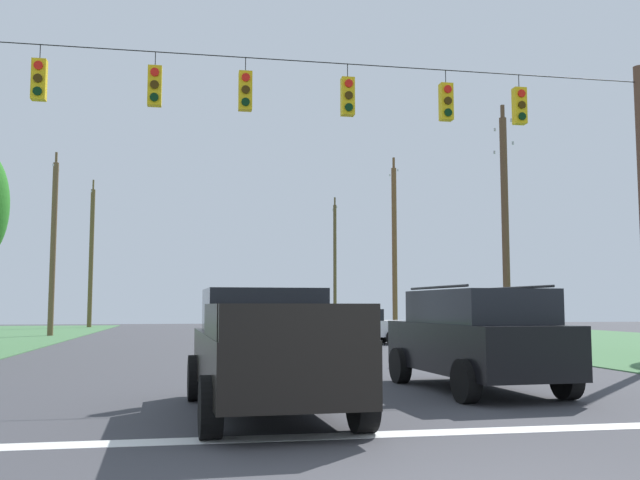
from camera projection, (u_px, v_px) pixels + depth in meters
stop_bar_stripe at (386, 434)px, 9.14m from camera, size 15.81×0.45×0.01m
lane_dash_0 at (310, 384)px, 15.02m from camera, size 2.50×0.15×0.01m
lane_dash_1 at (272, 359)px, 21.94m from camera, size 2.50×0.15×0.01m
lane_dash_2 at (250, 344)px, 30.50m from camera, size 2.50×0.15×0.01m
overhead_signal_span at (304, 178)px, 16.93m from camera, size 18.46×0.31×8.08m
pickup_truck at (267, 351)px, 10.99m from camera, size 2.47×5.48×1.95m
suv_black at (476, 337)px, 13.89m from camera, size 2.44×4.90×2.05m
distant_car_crossing_white at (356, 326)px, 30.60m from camera, size 4.33×2.07×1.52m
utility_pole_mid_right at (505, 225)px, 26.84m from camera, size 0.28×1.71×9.44m
utility_pole_far_right at (394, 247)px, 42.11m from camera, size 0.30×1.76×10.63m
utility_pole_near_left at (335, 263)px, 58.48m from camera, size 0.27×1.78×10.74m
utility_pole_distant_right at (53, 246)px, 38.93m from camera, size 0.31×1.68×10.26m
utility_pole_distant_left at (91, 256)px, 53.84m from camera, size 0.34×1.95×11.39m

